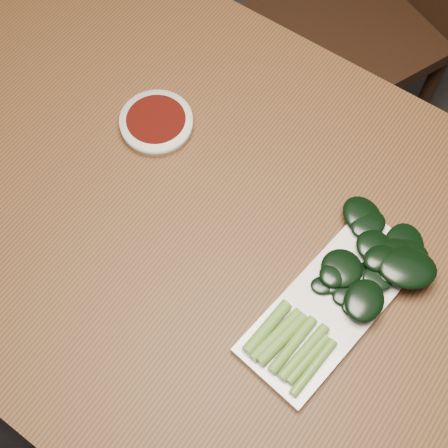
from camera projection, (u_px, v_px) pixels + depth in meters
ground at (232, 359)px, 1.62m from camera, size 6.00×6.00×0.00m
table at (237, 258)px, 1.01m from camera, size 1.40×0.80×0.75m
chair_far at (377, 2)px, 1.52m from camera, size 0.53×0.53×0.89m
sauce_bowl at (157, 123)px, 1.03m from camera, size 0.12×0.12×0.02m
serving_plate at (332, 303)px, 0.90m from camera, size 0.16×0.32×0.01m
gai_lan at (362, 276)px, 0.90m from camera, size 0.19×0.33×0.03m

